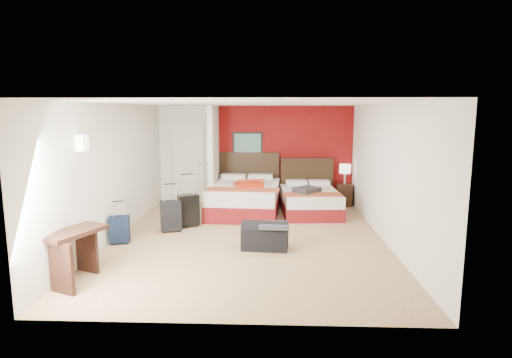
{
  "coord_description": "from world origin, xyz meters",
  "views": [
    {
      "loc": [
        0.44,
        -7.65,
        2.36
      ],
      "look_at": [
        0.11,
        0.8,
        1.0
      ],
      "focal_mm": 29.61,
      "sensor_mm": 36.0,
      "label": 1
    }
  ],
  "objects_px": {
    "duffel_bag": "(265,237)",
    "table_lamp": "(345,174)",
    "suitcase_navy": "(120,231)",
    "suitcase_charcoal": "(171,217)",
    "bed_left": "(245,199)",
    "red_suitcase_open": "(249,183)",
    "desk": "(75,256)",
    "suitcase_black": "(188,211)",
    "nightstand": "(344,195)",
    "bed_right": "(310,202)"
  },
  "relations": [
    {
      "from": "suitcase_black",
      "to": "desk",
      "type": "xyz_separation_m",
      "value": [
        -0.99,
        -2.92,
        0.05
      ]
    },
    {
      "from": "nightstand",
      "to": "duffel_bag",
      "type": "bearing_deg",
      "value": -112.61
    },
    {
      "from": "table_lamp",
      "to": "suitcase_black",
      "type": "xyz_separation_m",
      "value": [
        -3.56,
        -2.12,
        -0.48
      ]
    },
    {
      "from": "desk",
      "to": "suitcase_charcoal",
      "type": "bearing_deg",
      "value": 97.04
    },
    {
      "from": "suitcase_black",
      "to": "bed_left",
      "type": "bearing_deg",
      "value": 19.65
    },
    {
      "from": "table_lamp",
      "to": "desk",
      "type": "relative_size",
      "value": 0.56
    },
    {
      "from": "bed_left",
      "to": "red_suitcase_open",
      "type": "height_order",
      "value": "red_suitcase_open"
    },
    {
      "from": "red_suitcase_open",
      "to": "suitcase_charcoal",
      "type": "bearing_deg",
      "value": -152.95
    },
    {
      "from": "bed_left",
      "to": "duffel_bag",
      "type": "xyz_separation_m",
      "value": [
        0.52,
        -2.62,
        -0.13
      ]
    },
    {
      "from": "table_lamp",
      "to": "suitcase_navy",
      "type": "relative_size",
      "value": 1.06
    },
    {
      "from": "suitcase_black",
      "to": "duffel_bag",
      "type": "height_order",
      "value": "suitcase_black"
    },
    {
      "from": "suitcase_navy",
      "to": "suitcase_charcoal",
      "type": "bearing_deg",
      "value": 35.64
    },
    {
      "from": "suitcase_charcoal",
      "to": "suitcase_navy",
      "type": "distance_m",
      "value": 1.1
    },
    {
      "from": "table_lamp",
      "to": "desk",
      "type": "xyz_separation_m",
      "value": [
        -4.55,
        -5.05,
        -0.42
      ]
    },
    {
      "from": "table_lamp",
      "to": "nightstand",
      "type": "bearing_deg",
      "value": 0.0
    },
    {
      "from": "bed_left",
      "to": "red_suitcase_open",
      "type": "bearing_deg",
      "value": -41.35
    },
    {
      "from": "nightstand",
      "to": "desk",
      "type": "height_order",
      "value": "desk"
    },
    {
      "from": "nightstand",
      "to": "suitcase_black",
      "type": "xyz_separation_m",
      "value": [
        -3.56,
        -2.12,
        0.05
      ]
    },
    {
      "from": "bed_left",
      "to": "desk",
      "type": "height_order",
      "value": "desk"
    },
    {
      "from": "nightstand",
      "to": "desk",
      "type": "xyz_separation_m",
      "value": [
        -4.55,
        -5.05,
        0.1
      ]
    },
    {
      "from": "bed_left",
      "to": "bed_right",
      "type": "relative_size",
      "value": 1.22
    },
    {
      "from": "bed_right",
      "to": "suitcase_charcoal",
      "type": "xyz_separation_m",
      "value": [
        -2.88,
        -1.62,
        0.02
      ]
    },
    {
      "from": "duffel_bag",
      "to": "suitcase_black",
      "type": "bearing_deg",
      "value": 144.86
    },
    {
      "from": "nightstand",
      "to": "suitcase_charcoal",
      "type": "xyz_separation_m",
      "value": [
        -3.82,
        -2.51,
        0.02
      ]
    },
    {
      "from": "duffel_bag",
      "to": "red_suitcase_open",
      "type": "bearing_deg",
      "value": 104.71
    },
    {
      "from": "red_suitcase_open",
      "to": "duffel_bag",
      "type": "relative_size",
      "value": 1.07
    },
    {
      "from": "suitcase_black",
      "to": "bed_right",
      "type": "bearing_deg",
      "value": -3.45
    },
    {
      "from": "suitcase_black",
      "to": "table_lamp",
      "type": "bearing_deg",
      "value": 2.02
    },
    {
      "from": "nightstand",
      "to": "bed_right",
      "type": "bearing_deg",
      "value": -130.46
    },
    {
      "from": "suitcase_charcoal",
      "to": "suitcase_navy",
      "type": "bearing_deg",
      "value": -150.6
    },
    {
      "from": "suitcase_black",
      "to": "suitcase_navy",
      "type": "height_order",
      "value": "suitcase_black"
    },
    {
      "from": "bed_left",
      "to": "suitcase_charcoal",
      "type": "bearing_deg",
      "value": -126.36
    },
    {
      "from": "red_suitcase_open",
      "to": "table_lamp",
      "type": "distance_m",
      "value": 2.56
    },
    {
      "from": "table_lamp",
      "to": "suitcase_charcoal",
      "type": "bearing_deg",
      "value": -146.74
    },
    {
      "from": "suitcase_navy",
      "to": "bed_left",
      "type": "bearing_deg",
      "value": 37.03
    },
    {
      "from": "red_suitcase_open",
      "to": "duffel_bag",
      "type": "height_order",
      "value": "red_suitcase_open"
    },
    {
      "from": "suitcase_navy",
      "to": "desk",
      "type": "relative_size",
      "value": 0.53
    },
    {
      "from": "nightstand",
      "to": "suitcase_black",
      "type": "distance_m",
      "value": 4.14
    },
    {
      "from": "suitcase_charcoal",
      "to": "duffel_bag",
      "type": "bearing_deg",
      "value": -46.26
    },
    {
      "from": "table_lamp",
      "to": "suitcase_navy",
      "type": "distance_m",
      "value": 5.67
    },
    {
      "from": "bed_left",
      "to": "red_suitcase_open",
      "type": "distance_m",
      "value": 0.41
    },
    {
      "from": "bed_left",
      "to": "suitcase_navy",
      "type": "xyz_separation_m",
      "value": [
        -2.1,
        -2.44,
        -0.09
      ]
    },
    {
      "from": "nightstand",
      "to": "suitcase_charcoal",
      "type": "relative_size",
      "value": 0.93
    },
    {
      "from": "table_lamp",
      "to": "desk",
      "type": "distance_m",
      "value": 6.81
    },
    {
      "from": "bed_left",
      "to": "table_lamp",
      "type": "bearing_deg",
      "value": 23.41
    },
    {
      "from": "bed_right",
      "to": "red_suitcase_open",
      "type": "height_order",
      "value": "red_suitcase_open"
    },
    {
      "from": "duffel_bag",
      "to": "table_lamp",
      "type": "bearing_deg",
      "value": 66.23
    },
    {
      "from": "red_suitcase_open",
      "to": "nightstand",
      "type": "bearing_deg",
      "value": 3.51
    },
    {
      "from": "bed_left",
      "to": "nightstand",
      "type": "xyz_separation_m",
      "value": [
        2.46,
        0.88,
        -0.06
      ]
    },
    {
      "from": "bed_left",
      "to": "desk",
      "type": "relative_size",
      "value": 2.47
    }
  ]
}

